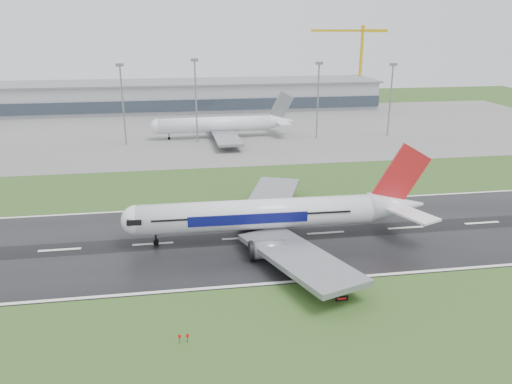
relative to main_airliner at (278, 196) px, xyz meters
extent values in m
plane|color=#2B4C1C|center=(-28.21, 1.11, -10.31)|extent=(520.00, 520.00, 0.00)
cube|color=black|center=(-28.21, 1.11, -10.26)|extent=(400.00, 45.00, 0.10)
cube|color=slate|center=(-28.21, 126.11, -10.27)|extent=(400.00, 130.00, 0.08)
cube|color=#91949C|center=(-28.21, 186.11, -2.81)|extent=(240.00, 36.00, 15.00)
cylinder|color=gray|center=(-42.47, 101.11, 5.18)|extent=(0.64, 0.64, 30.98)
cylinder|color=gray|center=(-13.65, 101.11, 5.96)|extent=(0.64, 0.64, 32.55)
cylinder|color=gray|center=(37.17, 101.11, 5.04)|extent=(0.64, 0.64, 30.71)
cylinder|color=gray|center=(69.34, 101.11, 4.59)|extent=(0.64, 0.64, 29.80)
camera|label=1|loc=(-21.34, -103.84, 36.70)|focal=35.21mm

